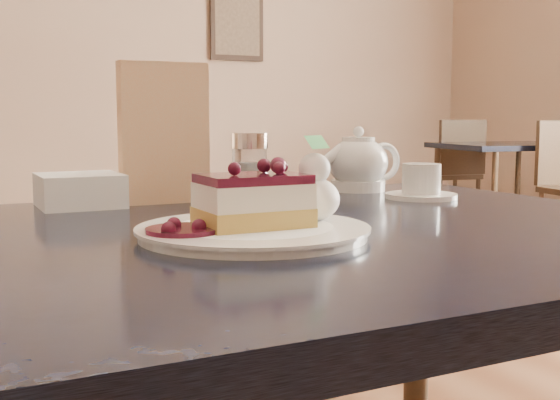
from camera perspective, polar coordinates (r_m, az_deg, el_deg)
name	(u,v)px	position (r m, az deg, el deg)	size (l,w,h in m)	color
main_table	(236,295)	(0.85, -3.57, -7.72)	(1.20, 0.81, 0.74)	black
dessert_plate	(253,232)	(0.79, -2.20, -2.63)	(0.26, 0.26, 0.01)	white
cheesecake_slice	(253,201)	(0.78, -2.21, -0.08)	(0.12, 0.09, 0.06)	gold
whipped_cream	(314,199)	(0.83, 2.81, 0.08)	(0.06, 0.06, 0.05)	white
berry_sauce	(183,230)	(0.75, -7.92, -2.46)	(0.08, 0.08, 0.01)	#310B1F
tea_set	(370,168)	(1.26, 7.32, 2.56)	(0.20, 0.26, 0.10)	white
menu_card	(164,133)	(1.11, -9.39, 5.37)	(0.14, 0.03, 0.22)	beige
sugar_shaker	(249,166)	(1.13, -2.50, 2.77)	(0.06, 0.06, 0.11)	white
napkin_stack	(80,190)	(1.09, -15.97, 0.76)	(0.12, 0.12, 0.05)	white
bg_table_far_right	(505,231)	(5.24, 17.83, -2.44)	(1.01, 1.67, 1.11)	black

